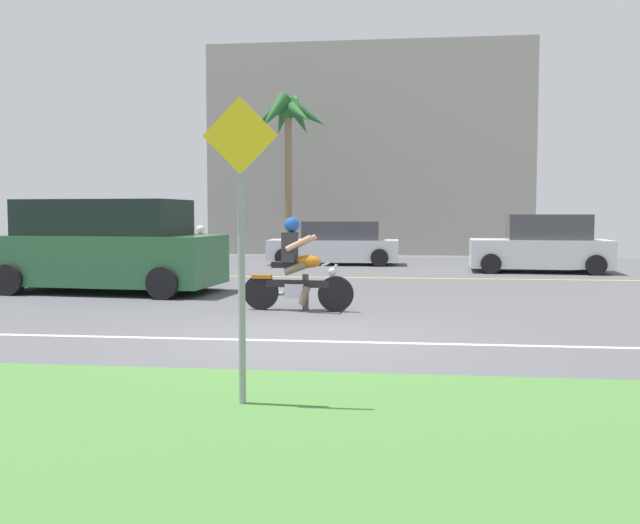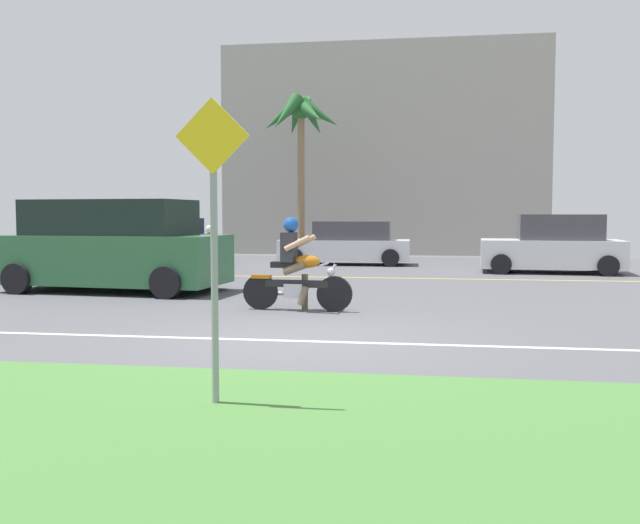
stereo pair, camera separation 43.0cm
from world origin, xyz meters
The scene contains 13 objects.
ground centered at (0.00, 3.00, -0.02)m, with size 56.00×30.00×0.04m, color #545459.
grass_median centered at (0.00, -4.10, 0.03)m, with size 56.00×3.80×0.06m, color #477A38.
lane_line_near centered at (0.00, -0.24, 0.00)m, with size 50.40×0.12×0.01m, color silver.
lane_line_far centered at (0.00, 8.86, 0.00)m, with size 50.40×0.12×0.01m, color yellow.
motorcyclist centered at (-0.48, 2.58, 0.68)m, with size 1.91×0.62×1.60m.
suv_nearby centered at (-4.90, 4.94, 0.95)m, with size 4.95×2.55×1.95m.
parked_car_0 centered at (-7.46, 13.60, 0.71)m, with size 4.52×2.05×1.51m.
parked_car_1 centered at (-0.86, 13.55, 0.67)m, with size 4.26×1.84×1.42m.
parked_car_2 centered at (5.25, 11.25, 0.76)m, with size 3.93×2.20×1.64m.
palm_tree_0 centered at (-2.87, 16.26, 5.04)m, with size 3.07×2.83×6.03m.
motorcyclist_distant centered at (-4.02, 8.90, 0.57)m, with size 0.80×1.49×1.35m.
street_sign centered at (-0.03, -3.44, 1.58)m, with size 0.62×0.06×2.59m.
building_far centered at (-0.09, 21.00, 4.29)m, with size 13.25×4.00×8.58m, color #A8A399.
Camera 1 is at (1.28, -9.02, 1.64)m, focal length 38.85 mm.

